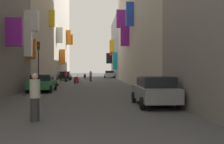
{
  "coord_description": "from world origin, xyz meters",
  "views": [
    {
      "loc": [
        0.74,
        -3.11,
        1.95
      ],
      "look_at": [
        3.22,
        32.23,
        1.43
      ],
      "focal_mm": 42.15,
      "sensor_mm": 36.0,
      "label": 1
    }
  ],
  "objects_px": {
    "scooter_black": "(85,76)",
    "scooter_red": "(76,80)",
    "parked_car_black": "(65,76)",
    "parked_car_silver": "(109,74)",
    "pedestrian_near_right": "(91,76)",
    "parked_car_grey": "(155,90)",
    "scooter_silver": "(57,82)",
    "traffic_light_near_corner": "(38,57)",
    "parked_car_green": "(42,83)",
    "pedestrian_crossing": "(35,97)",
    "pedestrian_near_left": "(66,76)"
  },
  "relations": [
    {
      "from": "scooter_black",
      "to": "scooter_red",
      "type": "relative_size",
      "value": 0.99
    },
    {
      "from": "parked_car_black",
      "to": "scooter_red",
      "type": "bearing_deg",
      "value": -75.96
    },
    {
      "from": "parked_car_silver",
      "to": "pedestrian_near_right",
      "type": "bearing_deg",
      "value": -103.89
    },
    {
      "from": "parked_car_grey",
      "to": "scooter_red",
      "type": "distance_m",
      "value": 20.75
    },
    {
      "from": "parked_car_silver",
      "to": "scooter_silver",
      "type": "height_order",
      "value": "parked_car_silver"
    },
    {
      "from": "parked_car_black",
      "to": "traffic_light_near_corner",
      "type": "height_order",
      "value": "traffic_light_near_corner"
    },
    {
      "from": "parked_car_green",
      "to": "pedestrian_crossing",
      "type": "bearing_deg",
      "value": -80.35
    },
    {
      "from": "parked_car_black",
      "to": "pedestrian_near_left",
      "type": "height_order",
      "value": "pedestrian_near_left"
    },
    {
      "from": "parked_car_black",
      "to": "pedestrian_near_right",
      "type": "xyz_separation_m",
      "value": [
        4.23,
        -5.13,
        0.04
      ]
    },
    {
      "from": "scooter_red",
      "to": "pedestrian_near_left",
      "type": "height_order",
      "value": "pedestrian_near_left"
    },
    {
      "from": "parked_car_grey",
      "to": "parked_car_green",
      "type": "bearing_deg",
      "value": 130.03
    },
    {
      "from": "parked_car_green",
      "to": "parked_car_grey",
      "type": "relative_size",
      "value": 1.01
    },
    {
      "from": "pedestrian_crossing",
      "to": "pedestrian_near_left",
      "type": "height_order",
      "value": "pedestrian_crossing"
    },
    {
      "from": "parked_car_green",
      "to": "traffic_light_near_corner",
      "type": "height_order",
      "value": "traffic_light_near_corner"
    },
    {
      "from": "pedestrian_near_right",
      "to": "scooter_black",
      "type": "bearing_deg",
      "value": 96.64
    },
    {
      "from": "parked_car_green",
      "to": "scooter_red",
      "type": "relative_size",
      "value": 2.16
    },
    {
      "from": "parked_car_black",
      "to": "pedestrian_near_left",
      "type": "relative_size",
      "value": 2.5
    },
    {
      "from": "pedestrian_near_right",
      "to": "parked_car_grey",
      "type": "bearing_deg",
      "value": -81.81
    },
    {
      "from": "traffic_light_near_corner",
      "to": "scooter_silver",
      "type": "bearing_deg",
      "value": 64.12
    },
    {
      "from": "parked_car_silver",
      "to": "pedestrian_crossing",
      "type": "relative_size",
      "value": 2.46
    },
    {
      "from": "pedestrian_near_right",
      "to": "traffic_light_near_corner",
      "type": "xyz_separation_m",
      "value": [
        -4.92,
        -12.25,
        2.28
      ]
    },
    {
      "from": "scooter_silver",
      "to": "scooter_red",
      "type": "distance_m",
      "value": 4.88
    },
    {
      "from": "parked_car_silver",
      "to": "scooter_black",
      "type": "distance_m",
      "value": 6.37
    },
    {
      "from": "pedestrian_near_left",
      "to": "traffic_light_near_corner",
      "type": "height_order",
      "value": "traffic_light_near_corner"
    },
    {
      "from": "scooter_black",
      "to": "pedestrian_near_right",
      "type": "height_order",
      "value": "pedestrian_near_right"
    },
    {
      "from": "pedestrian_crossing",
      "to": "parked_car_black",
      "type": "bearing_deg",
      "value": 94.27
    },
    {
      "from": "parked_car_grey",
      "to": "pedestrian_crossing",
      "type": "bearing_deg",
      "value": -146.02
    },
    {
      "from": "parked_car_green",
      "to": "pedestrian_crossing",
      "type": "xyz_separation_m",
      "value": [
        2.11,
        -12.39,
        0.14
      ]
    },
    {
      "from": "scooter_silver",
      "to": "scooter_black",
      "type": "bearing_deg",
      "value": 83.23
    },
    {
      "from": "scooter_red",
      "to": "pedestrian_near_right",
      "type": "relative_size",
      "value": 1.18
    },
    {
      "from": "scooter_silver",
      "to": "parked_car_green",
      "type": "bearing_deg",
      "value": -92.76
    },
    {
      "from": "pedestrian_near_left",
      "to": "parked_car_black",
      "type": "bearing_deg",
      "value": 97.42
    },
    {
      "from": "traffic_light_near_corner",
      "to": "pedestrian_near_left",
      "type": "bearing_deg",
      "value": 82.87
    },
    {
      "from": "traffic_light_near_corner",
      "to": "pedestrian_crossing",
      "type": "bearing_deg",
      "value": -78.81
    },
    {
      "from": "parked_car_green",
      "to": "scooter_silver",
      "type": "height_order",
      "value": "parked_car_green"
    },
    {
      "from": "scooter_red",
      "to": "pedestrian_near_right",
      "type": "bearing_deg",
      "value": 69.87
    },
    {
      "from": "parked_car_green",
      "to": "scooter_red",
      "type": "bearing_deg",
      "value": 79.52
    },
    {
      "from": "scooter_silver",
      "to": "scooter_black",
      "type": "xyz_separation_m",
      "value": [
        2.32,
        19.54,
        -0.0
      ]
    },
    {
      "from": "pedestrian_near_left",
      "to": "parked_car_grey",
      "type": "bearing_deg",
      "value": -73.73
    },
    {
      "from": "parked_car_grey",
      "to": "scooter_black",
      "type": "height_order",
      "value": "parked_car_grey"
    },
    {
      "from": "parked_car_black",
      "to": "parked_car_green",
      "type": "height_order",
      "value": "parked_car_black"
    },
    {
      "from": "scooter_black",
      "to": "pedestrian_near_left",
      "type": "distance_m",
      "value": 11.12
    },
    {
      "from": "parked_car_green",
      "to": "scooter_silver",
      "type": "xyz_separation_m",
      "value": [
        0.32,
        6.68,
        -0.28
      ]
    },
    {
      "from": "scooter_silver",
      "to": "parked_car_grey",
      "type": "bearing_deg",
      "value": -65.43
    },
    {
      "from": "pedestrian_near_left",
      "to": "traffic_light_near_corner",
      "type": "relative_size",
      "value": 0.37
    },
    {
      "from": "parked_car_black",
      "to": "pedestrian_near_right",
      "type": "distance_m",
      "value": 6.65
    },
    {
      "from": "scooter_silver",
      "to": "traffic_light_near_corner",
      "type": "relative_size",
      "value": 0.43
    },
    {
      "from": "scooter_red",
      "to": "parked_car_black",
      "type": "bearing_deg",
      "value": 104.04
    },
    {
      "from": "parked_car_black",
      "to": "scooter_black",
      "type": "xyz_separation_m",
      "value": [
        3.04,
        5.07,
        -0.28
      ]
    },
    {
      "from": "parked_car_green",
      "to": "traffic_light_near_corner",
      "type": "distance_m",
      "value": 4.55
    }
  ]
}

